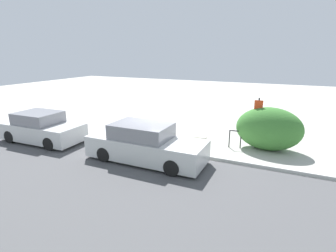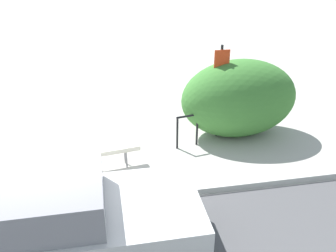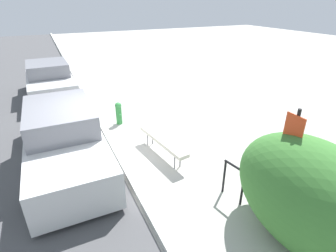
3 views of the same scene
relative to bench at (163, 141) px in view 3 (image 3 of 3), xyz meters
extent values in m
plane|color=#ADAAA3|center=(-0.54, -1.12, -0.45)|extent=(60.00, 60.00, 0.00)
cube|color=#B7B7B2|center=(-0.54, -1.12, -0.38)|extent=(60.00, 0.20, 0.13)
cylinder|color=gray|center=(-0.68, -0.18, -0.24)|extent=(0.04, 0.04, 0.41)
cylinder|color=gray|center=(0.70, 0.01, -0.24)|extent=(0.04, 0.04, 0.41)
cylinder|color=gray|center=(-0.70, -0.01, -0.24)|extent=(0.04, 0.04, 0.41)
cylinder|color=gray|center=(0.68, 0.18, -0.24)|extent=(0.04, 0.04, 0.41)
cube|color=beige|center=(0.00, 0.00, 0.01)|extent=(2.01, 0.57, 0.10)
cylinder|color=black|center=(1.93, 0.59, -0.05)|extent=(0.05, 0.05, 0.80)
cylinder|color=black|center=(2.42, 0.68, -0.05)|extent=(0.05, 0.05, 0.80)
cylinder|color=black|center=(2.18, 0.63, 0.35)|extent=(0.55, 0.15, 0.05)
cylinder|color=black|center=(3.02, 1.02, 0.70)|extent=(0.06, 0.06, 2.30)
cube|color=red|center=(3.02, 0.98, 1.52)|extent=(0.36, 0.02, 0.46)
cylinder|color=#338C3F|center=(-2.48, -0.51, -0.15)|extent=(0.20, 0.20, 0.60)
sphere|color=#338C3F|center=(-2.48, -0.51, 0.21)|extent=(0.22, 0.22, 0.22)
cylinder|color=#338C3F|center=(-2.62, -0.51, -0.09)|extent=(0.08, 0.07, 0.07)
cylinder|color=#338C3F|center=(-2.34, -0.51, -0.09)|extent=(0.08, 0.07, 0.07)
ellipsoid|color=#3D7A33|center=(3.54, 1.04, 0.51)|extent=(2.83, 1.65, 1.92)
cylinder|color=black|center=(0.74, -1.59, -0.15)|extent=(0.60, 0.18, 0.60)
cylinder|color=black|center=(0.74, -3.17, -0.15)|extent=(0.60, 0.18, 0.60)
cylinder|color=black|center=(-2.21, -1.58, -0.15)|extent=(0.60, 0.18, 0.60)
cylinder|color=black|center=(-2.21, -3.16, -0.15)|extent=(0.60, 0.18, 0.60)
cube|color=silver|center=(-0.74, -2.37, 0.08)|extent=(4.77, 1.74, 0.84)
cube|color=gray|center=(-0.93, -2.37, 0.78)|extent=(2.29, 1.56, 0.59)
cylinder|color=black|center=(-5.27, -1.55, -0.15)|extent=(0.60, 0.20, 0.60)
cylinder|color=black|center=(-5.23, -3.17, -0.15)|extent=(0.60, 0.20, 0.60)
cylinder|color=black|center=(-7.80, -1.62, -0.15)|extent=(0.60, 0.20, 0.60)
cylinder|color=black|center=(-7.76, -3.24, -0.15)|extent=(0.60, 0.20, 0.60)
cube|color=silver|center=(-6.52, -2.40, 0.07)|extent=(4.13, 1.88, 0.79)
cube|color=gray|center=(-6.68, -2.40, 0.72)|extent=(2.01, 1.64, 0.55)
camera|label=1|loc=(4.18, -10.88, 3.73)|focal=28.00mm
camera|label=2|loc=(0.34, -6.82, 4.08)|focal=40.00mm
camera|label=3|loc=(5.57, -2.46, 3.40)|focal=28.00mm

